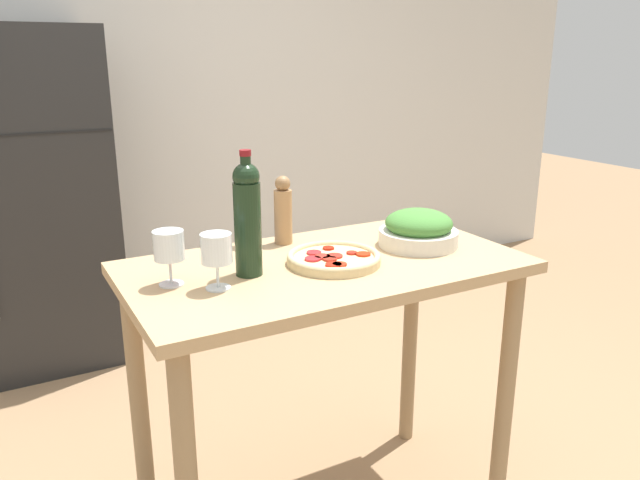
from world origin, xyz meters
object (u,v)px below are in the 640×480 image
(salad_bowl, at_px, (419,230))
(refrigerator, at_px, (36,201))
(pepper_mill, at_px, (283,211))
(salt_canister, at_px, (249,229))
(homemade_pizza, at_px, (334,258))
(wine_glass_far, at_px, (169,248))
(wine_bottle, at_px, (247,217))
(wine_glass_near, at_px, (216,251))

(salad_bowl, bearing_deg, refrigerator, 119.59)
(pepper_mill, bearing_deg, salt_canister, 166.64)
(salad_bowl, bearing_deg, homemade_pizza, -176.42)
(wine_glass_far, bearing_deg, wine_bottle, -6.31)
(wine_bottle, distance_m, wine_glass_near, 0.15)
(wine_glass_far, height_order, pepper_mill, pepper_mill)
(wine_glass_far, xyz_separation_m, pepper_mill, (0.43, 0.20, 0.00))
(refrigerator, height_order, wine_glass_near, refrigerator)
(homemade_pizza, xyz_separation_m, salt_canister, (-0.15, 0.29, 0.04))
(pepper_mill, bearing_deg, wine_glass_near, -138.72)
(wine_bottle, distance_m, homemade_pizza, 0.30)
(refrigerator, height_order, salad_bowl, refrigerator)
(salad_bowl, height_order, salt_canister, salad_bowl)
(wine_bottle, bearing_deg, refrigerator, 103.31)
(refrigerator, bearing_deg, pepper_mill, -67.53)
(wine_glass_near, height_order, salt_canister, wine_glass_near)
(wine_bottle, height_order, salad_bowl, wine_bottle)
(homemade_pizza, bearing_deg, salad_bowl, 3.58)
(salt_canister, bearing_deg, salad_bowl, -28.91)
(refrigerator, height_order, homemade_pizza, refrigerator)
(salt_canister, bearing_deg, refrigerator, 109.10)
(pepper_mill, height_order, homemade_pizza, pepper_mill)
(pepper_mill, relative_size, homemade_pizza, 0.81)
(homemade_pizza, bearing_deg, wine_bottle, 172.69)
(wine_glass_far, relative_size, salt_canister, 1.36)
(refrigerator, relative_size, wine_bottle, 4.69)
(wine_glass_near, height_order, pepper_mill, pepper_mill)
(wine_bottle, bearing_deg, salad_bowl, -1.19)
(wine_glass_near, distance_m, pepper_mill, 0.44)
(wine_bottle, bearing_deg, homemade_pizza, -7.31)
(homemade_pizza, bearing_deg, refrigerator, 110.60)
(pepper_mill, relative_size, salt_canister, 2.02)
(refrigerator, xyz_separation_m, wine_glass_near, (0.30, -1.80, 0.20))
(refrigerator, distance_m, wine_bottle, 1.81)
(refrigerator, bearing_deg, salt_canister, -70.90)
(salad_bowl, xyz_separation_m, homemade_pizza, (-0.33, -0.02, -0.04))
(wine_glass_near, bearing_deg, pepper_mill, 41.28)
(refrigerator, relative_size, pepper_mill, 7.37)
(wine_bottle, height_order, wine_glass_far, wine_bottle)
(homemade_pizza, bearing_deg, salt_canister, 117.91)
(wine_glass_near, xyz_separation_m, pepper_mill, (0.33, 0.29, 0.00))
(wine_bottle, relative_size, wine_glass_far, 2.33)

